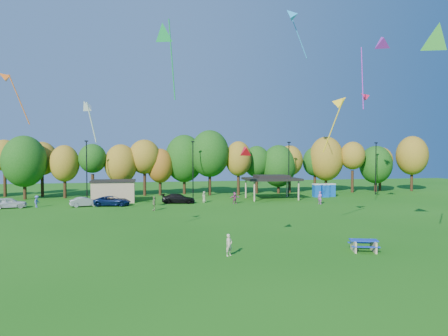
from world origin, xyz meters
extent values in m
plane|color=#19600F|center=(0.00, 0.00, 0.00)|extent=(160.00, 160.00, 0.00)
cylinder|color=black|center=(-28.03, 48.93, 2.06)|extent=(0.50, 0.50, 4.12)
ellipsoid|color=olive|center=(-28.03, 48.93, 6.86)|extent=(4.78, 4.78, 5.18)
cylinder|color=black|center=(-23.75, 44.20, 1.78)|extent=(0.50, 0.50, 3.56)
ellipsoid|color=#144C0F|center=(-23.75, 44.20, 5.94)|extent=(6.62, 6.62, 8.00)
cylinder|color=black|center=(-22.13, 48.25, 1.90)|extent=(0.50, 0.50, 3.79)
ellipsoid|color=olive|center=(-22.13, 48.25, 6.32)|extent=(4.94, 4.94, 5.58)
cylinder|color=black|center=(-18.02, 45.01, 1.67)|extent=(0.50, 0.50, 3.34)
ellipsoid|color=olive|center=(-18.02, 45.01, 5.56)|extent=(4.61, 4.61, 5.88)
cylinder|color=black|center=(-13.72, 44.85, 1.91)|extent=(0.50, 0.50, 3.82)
ellipsoid|color=#144C0F|center=(-13.72, 44.85, 6.36)|extent=(4.43, 4.43, 4.73)
cylinder|color=black|center=(-9.30, 45.50, 1.63)|extent=(0.50, 0.50, 3.25)
ellipsoid|color=olive|center=(-9.30, 45.50, 5.42)|extent=(5.33, 5.33, 6.53)
cylinder|color=black|center=(-5.45, 46.07, 1.98)|extent=(0.50, 0.50, 3.96)
ellipsoid|color=olive|center=(-5.45, 46.07, 6.61)|extent=(5.31, 5.31, 5.82)
cylinder|color=black|center=(-2.85, 46.34, 1.52)|extent=(0.50, 0.50, 3.05)
ellipsoid|color=#995914|center=(-2.85, 46.34, 5.08)|extent=(4.54, 4.54, 5.87)
cylinder|color=black|center=(1.42, 47.53, 1.89)|extent=(0.50, 0.50, 3.77)
ellipsoid|color=#144C0F|center=(1.42, 47.53, 6.29)|extent=(6.69, 6.69, 8.35)
cylinder|color=black|center=(5.46, 44.54, 2.14)|extent=(0.50, 0.50, 4.28)
ellipsoid|color=#144C0F|center=(5.46, 44.54, 7.14)|extent=(6.64, 6.64, 8.01)
cylinder|color=black|center=(10.41, 44.21, 1.88)|extent=(0.50, 0.50, 3.76)
ellipsoid|color=olive|center=(10.41, 44.21, 6.27)|extent=(4.49, 4.49, 6.02)
cylinder|color=black|center=(14.29, 46.25, 1.72)|extent=(0.50, 0.50, 3.43)
ellipsoid|color=#144C0F|center=(14.29, 46.25, 5.72)|extent=(4.77, 4.77, 5.63)
cylinder|color=black|center=(18.11, 45.40, 1.48)|extent=(0.50, 0.50, 2.95)
ellipsoid|color=#144C0F|center=(18.11, 45.40, 4.92)|extent=(6.14, 6.14, 7.54)
cylinder|color=black|center=(20.39, 45.86, 1.76)|extent=(0.50, 0.50, 3.52)
ellipsoid|color=olive|center=(20.39, 45.86, 5.87)|extent=(4.78, 4.78, 5.53)
cylinder|color=black|center=(26.06, 47.51, 1.69)|extent=(0.50, 0.50, 3.39)
ellipsoid|color=#144C0F|center=(26.06, 47.51, 5.64)|extent=(4.54, 4.54, 5.46)
cylinder|color=black|center=(27.70, 46.23, 1.86)|extent=(0.50, 0.50, 3.72)
ellipsoid|color=olive|center=(27.70, 46.23, 6.20)|extent=(6.32, 6.32, 8.24)
cylinder|color=black|center=(31.99, 44.27, 2.03)|extent=(0.50, 0.50, 4.06)
ellipsoid|color=olive|center=(31.99, 44.27, 6.77)|extent=(4.50, 4.50, 5.13)
cylinder|color=black|center=(37.07, 44.81, 1.53)|extent=(0.50, 0.50, 3.05)
ellipsoid|color=#144C0F|center=(37.07, 44.81, 5.09)|extent=(5.97, 5.97, 7.05)
cylinder|color=black|center=(38.98, 46.35, 1.78)|extent=(0.50, 0.50, 3.55)
ellipsoid|color=olive|center=(38.98, 46.35, 5.92)|extent=(4.60, 4.60, 4.99)
cylinder|color=black|center=(44.51, 44.51, 2.03)|extent=(0.50, 0.50, 4.07)
ellipsoid|color=olive|center=(44.51, 44.51, 6.78)|extent=(5.83, 5.83, 7.42)
cylinder|color=black|center=(-14.00, 40.00, 4.50)|extent=(0.16, 0.16, 9.00)
cube|color=black|center=(-14.00, 40.00, 9.00)|extent=(0.50, 0.25, 0.18)
cylinder|color=black|center=(2.00, 40.00, 4.50)|extent=(0.16, 0.16, 9.00)
cube|color=black|center=(2.00, 40.00, 9.00)|extent=(0.50, 0.25, 0.18)
cylinder|color=black|center=(18.00, 40.00, 4.50)|extent=(0.16, 0.16, 9.00)
cube|color=black|center=(18.00, 40.00, 9.00)|extent=(0.50, 0.25, 0.18)
cylinder|color=black|center=(34.00, 40.00, 4.50)|extent=(0.16, 0.16, 9.00)
cube|color=black|center=(34.00, 40.00, 9.00)|extent=(0.50, 0.25, 0.18)
cube|color=tan|center=(-10.00, 38.00, 1.50)|extent=(6.00, 4.00, 3.00)
cube|color=black|center=(-10.00, 38.00, 3.12)|extent=(6.30, 4.30, 0.25)
cylinder|color=tan|center=(10.50, 34.50, 1.50)|extent=(0.24, 0.24, 3.00)
cylinder|color=tan|center=(17.50, 34.50, 1.50)|extent=(0.24, 0.24, 3.00)
cylinder|color=tan|center=(10.50, 39.50, 1.50)|extent=(0.24, 0.24, 3.00)
cylinder|color=tan|center=(17.50, 39.50, 1.50)|extent=(0.24, 0.24, 3.00)
cube|color=black|center=(14.00, 37.00, 3.15)|extent=(8.20, 6.20, 0.35)
cube|color=black|center=(14.00, 37.00, 3.55)|extent=(5.00, 3.50, 0.45)
cube|color=#0E52B8|center=(22.22, 38.35, 1.00)|extent=(1.10, 1.10, 2.00)
cube|color=silver|center=(22.22, 38.35, 2.09)|extent=(1.15, 1.15, 0.18)
cube|color=#0E52B8|center=(23.52, 37.99, 1.00)|extent=(1.10, 1.10, 2.00)
cube|color=silver|center=(23.52, 37.99, 2.09)|extent=(1.15, 1.15, 0.18)
cube|color=#0E52B8|center=(24.82, 38.43, 1.00)|extent=(1.10, 1.10, 2.00)
cube|color=silver|center=(24.82, 38.43, 2.09)|extent=(1.15, 1.15, 0.18)
cube|color=tan|center=(9.15, 3.71, 0.39)|extent=(0.60, 1.53, 0.78)
cube|color=tan|center=(10.49, 3.28, 0.39)|extent=(0.60, 1.53, 0.78)
cube|color=#1537B8|center=(9.82, 3.49, 0.81)|extent=(2.10, 1.37, 0.06)
cube|color=#1537B8|center=(9.61, 2.85, 0.48)|extent=(1.94, 0.85, 0.05)
cube|color=#1537B8|center=(10.02, 4.13, 0.48)|extent=(1.94, 0.85, 0.05)
imported|color=beige|center=(-0.03, 4.19, 0.76)|extent=(0.67, 0.61, 1.53)
imported|color=silver|center=(-22.86, 33.71, 0.71)|extent=(4.44, 2.50, 1.43)
imported|color=#929397|center=(-13.45, 33.49, 0.63)|extent=(4.07, 2.32, 1.27)
imported|color=#0B1B46|center=(-9.88, 33.49, 0.68)|extent=(5.11, 2.82, 1.35)
imported|color=black|center=(-0.79, 34.57, 0.69)|extent=(5.01, 2.81, 1.37)
imported|color=gray|center=(2.94, 34.67, 0.82)|extent=(0.73, 0.92, 1.64)
imported|color=#7E8F57|center=(-4.45, 27.72, 0.90)|extent=(0.45, 1.06, 1.80)
imported|color=#BB59BC|center=(18.64, 29.49, 0.91)|extent=(0.69, 0.79, 1.82)
imported|color=#953E6B|center=(7.01, 32.46, 0.83)|extent=(1.61, 0.80, 1.67)
imported|color=#5766C0|center=(-19.55, 33.91, 0.79)|extent=(0.83, 1.13, 1.57)
cone|color=yellow|center=(11.84, 10.81, 11.80)|extent=(2.07, 1.97, 1.66)
cylinder|color=yellow|center=(10.62, 9.94, 9.55)|extent=(1.53, 1.13, 4.73)
cone|color=red|center=(1.38, 5.22, 7.38)|extent=(1.04, 1.31, 1.25)
cone|color=silver|center=(-9.92, 8.62, 10.70)|extent=(1.34, 1.44, 1.16)
cylinder|color=silver|center=(-9.46, 7.84, 9.35)|extent=(0.65, 1.02, 2.85)
cone|color=#4DCC48|center=(14.14, 1.85, 15.35)|extent=(2.83, 3.28, 2.77)
cone|color=#BD27D1|center=(19.72, 16.76, 19.34)|extent=(2.66, 2.97, 2.43)
cylinder|color=#BD27D1|center=(18.72, 18.95, 15.74)|extent=(1.26, 2.62, 7.55)
cone|color=red|center=(21.13, 22.56, 14.26)|extent=(1.60, 1.34, 1.41)
cone|color=#2194D5|center=(12.99, 26.79, 25.18)|extent=(2.48, 2.26, 1.99)
cylinder|color=#2194D5|center=(14.59, 27.62, 22.48)|extent=(1.95, 1.07, 5.67)
cone|color=green|center=(-3.82, 15.35, 18.50)|extent=(2.48, 2.90, 2.45)
cylinder|color=green|center=(-3.21, 13.34, 15.35)|extent=(0.82, 2.41, 6.61)
cone|color=orange|center=(-18.89, 19.43, 14.53)|extent=(1.44, 1.18, 1.30)
cylinder|color=orange|center=(-17.41, 19.16, 12.28)|extent=(1.79, 0.42, 4.73)
camera|label=1|loc=(-5.90, -22.56, 7.05)|focal=32.00mm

